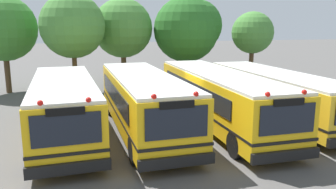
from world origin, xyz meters
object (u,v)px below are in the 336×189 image
tree_2 (123,27)px  tree_4 (253,32)px  tree_0 (4,29)px  tree_3 (190,28)px  school_bus_3 (275,92)px  tree_1 (70,26)px  school_bus_2 (218,96)px  school_bus_1 (143,100)px  school_bus_0 (64,105)px

tree_2 → tree_4: 10.20m
tree_0 → tree_3: bearing=-2.9°
school_bus_3 → tree_1: tree_1 is taller
school_bus_3 → tree_2: (-6.09, 11.49, 3.26)m
tree_4 → school_bus_2: bearing=-127.3°
school_bus_2 → tree_3: tree_3 is taller
school_bus_1 → school_bus_3: 7.13m
school_bus_3 → tree_4: bearing=-112.3°
school_bus_3 → tree_4: size_ratio=1.89×
school_bus_2 → tree_2: size_ratio=1.68×
tree_2 → school_bus_0: bearing=-110.8°
school_bus_0 → school_bus_3: school_bus_0 is taller
school_bus_3 → school_bus_1: bearing=3.4°
school_bus_2 → tree_3: size_ratio=1.64×
school_bus_0 → school_bus_3: 10.54m
school_bus_3 → tree_1: 14.06m
school_bus_2 → tree_4: size_ratio=1.97×
school_bus_1 → tree_1: size_ratio=1.48×
school_bus_0 → school_bus_2: 7.14m
school_bus_2 → school_bus_0: bearing=0.2°
tree_4 → school_bus_1: bearing=-139.0°
school_bus_1 → tree_1: bearing=-73.3°
tree_1 → tree_3: (9.03, 1.23, -0.21)m
school_bus_3 → tree_3: bearing=-84.4°
school_bus_0 → school_bus_3: bearing=180.0°
tree_1 → tree_2: 4.47m
tree_1 → tree_4: tree_1 is taller
school_bus_3 → tree_1: size_ratio=1.59×
school_bus_1 → school_bus_2: bearing=-179.5°
tree_2 → tree_3: size_ratio=0.97×
school_bus_2 → tree_0: size_ratio=1.67×
tree_0 → tree_1: bearing=-23.2°
school_bus_0 → school_bus_1: size_ratio=0.95×
school_bus_1 → tree_0: 14.04m
tree_3 → tree_4: 4.99m
school_bus_1 → tree_4: size_ratio=1.77×
tree_0 → tree_4: (18.27, -2.07, -0.27)m
school_bus_1 → school_bus_2: 3.71m
tree_1 → tree_4: (13.81, -0.15, -0.49)m
school_bus_0 → tree_0: 12.48m
school_bus_1 → tree_3: (6.16, 10.89, 3.09)m
school_bus_3 → tree_0: 18.55m
tree_2 → tree_1: bearing=-150.5°
school_bus_2 → tree_1: tree_1 is taller
school_bus_0 → tree_1: bearing=-94.6°
school_bus_0 → school_bus_2: (7.14, -0.12, 0.03)m
school_bus_2 → tree_4: (7.23, 9.49, 2.82)m
school_bus_1 → tree_3: tree_3 is taller
tree_4 → tree_2: bearing=166.6°
school_bus_1 → tree_0: tree_0 is taller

